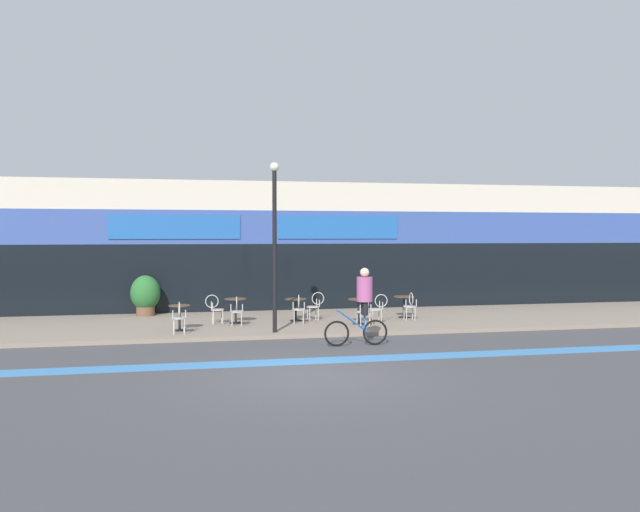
# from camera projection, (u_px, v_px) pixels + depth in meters

# --- Properties ---
(ground_plane) EXTENTS (120.00, 120.00, 0.00)m
(ground_plane) POSITION_uv_depth(u_px,v_px,m) (310.00, 376.00, 12.60)
(ground_plane) COLOR #424244
(sidewalk_slab) EXTENTS (40.00, 5.50, 0.12)m
(sidewalk_slab) POSITION_uv_depth(u_px,v_px,m) (268.00, 323.00, 19.70)
(sidewalk_slab) COLOR gray
(sidewalk_slab) RESTS_ON ground
(storefront_facade) EXTENTS (40.00, 4.06, 4.77)m
(storefront_facade) POSITION_uv_depth(u_px,v_px,m) (254.00, 247.00, 24.24)
(storefront_facade) COLOR beige
(storefront_facade) RESTS_ON ground
(bike_lane_stripe) EXTENTS (36.00, 0.70, 0.01)m
(bike_lane_stripe) POSITION_uv_depth(u_px,v_px,m) (298.00, 361.00, 14.04)
(bike_lane_stripe) COLOR #3D7AB7
(bike_lane_stripe) RESTS_ON ground
(bistro_table_0) EXTENTS (0.61, 0.61, 0.73)m
(bistro_table_0) POSITION_uv_depth(u_px,v_px,m) (179.00, 313.00, 17.74)
(bistro_table_0) COLOR black
(bistro_table_0) RESTS_ON sidewalk_slab
(bistro_table_1) EXTENTS (0.68, 0.68, 0.77)m
(bistro_table_1) POSITION_uv_depth(u_px,v_px,m) (236.00, 306.00, 19.19)
(bistro_table_1) COLOR black
(bistro_table_1) RESTS_ON sidewalk_slab
(bistro_table_2) EXTENTS (0.69, 0.69, 0.71)m
(bistro_table_2) POSITION_uv_depth(u_px,v_px,m) (296.00, 305.00, 19.72)
(bistro_table_2) COLOR black
(bistro_table_2) RESTS_ON sidewalk_slab
(bistro_table_3) EXTENTS (0.65, 0.65, 0.77)m
(bistro_table_3) POSITION_uv_depth(u_px,v_px,m) (359.00, 306.00, 19.06)
(bistro_table_3) COLOR black
(bistro_table_3) RESTS_ON sidewalk_slab
(bistro_table_4) EXTENTS (0.68, 0.68, 0.71)m
(bistro_table_4) POSITION_uv_depth(u_px,v_px,m) (404.00, 302.00, 20.49)
(bistro_table_4) COLOR black
(bistro_table_4) RESTS_ON sidewalk_slab
(cafe_chair_0_near) EXTENTS (0.43, 0.59, 0.90)m
(cafe_chair_0_near) POSITION_uv_depth(u_px,v_px,m) (179.00, 315.00, 17.12)
(cafe_chair_0_near) COLOR #B7B2AD
(cafe_chair_0_near) RESTS_ON sidewalk_slab
(cafe_chair_1_near) EXTENTS (0.43, 0.59, 0.90)m
(cafe_chair_1_near) POSITION_uv_depth(u_px,v_px,m) (237.00, 309.00, 18.58)
(cafe_chair_1_near) COLOR #B7B2AD
(cafe_chair_1_near) RESTS_ON sidewalk_slab
(cafe_chair_1_side) EXTENTS (0.59, 0.43, 0.90)m
(cafe_chair_1_side) POSITION_uv_depth(u_px,v_px,m) (215.00, 307.00, 19.06)
(cafe_chair_1_side) COLOR #B7B2AD
(cafe_chair_1_side) RESTS_ON sidewalk_slab
(cafe_chair_2_near) EXTENTS (0.45, 0.60, 0.90)m
(cafe_chair_2_near) POSITION_uv_depth(u_px,v_px,m) (299.00, 307.00, 19.11)
(cafe_chair_2_near) COLOR #B7B2AD
(cafe_chair_2_near) RESTS_ON sidewalk_slab
(cafe_chair_2_side) EXTENTS (0.59, 0.43, 0.90)m
(cafe_chair_2_side) POSITION_uv_depth(u_px,v_px,m) (315.00, 304.00, 19.85)
(cafe_chair_2_side) COLOR #B7B2AD
(cafe_chair_2_side) RESTS_ON sidewalk_slab
(cafe_chair_3_near) EXTENTS (0.45, 0.60, 0.90)m
(cafe_chair_3_near) POSITION_uv_depth(u_px,v_px,m) (364.00, 310.00, 18.45)
(cafe_chair_3_near) COLOR #B7B2AD
(cafe_chair_3_near) RESTS_ON sidewalk_slab
(cafe_chair_3_side) EXTENTS (0.58, 0.41, 0.90)m
(cafe_chair_3_side) POSITION_uv_depth(u_px,v_px,m) (378.00, 307.00, 19.19)
(cafe_chair_3_side) COLOR #B7B2AD
(cafe_chair_3_side) RESTS_ON sidewalk_slab
(cafe_chair_4_near) EXTENTS (0.42, 0.58, 0.90)m
(cafe_chair_4_near) POSITION_uv_depth(u_px,v_px,m) (410.00, 304.00, 19.87)
(cafe_chair_4_near) COLOR #B7B2AD
(cafe_chair_4_near) RESTS_ON sidewalk_slab
(planter_pot) EXTENTS (0.99, 0.99, 1.36)m
(planter_pot) POSITION_uv_depth(u_px,v_px,m) (145.00, 295.00, 21.02)
(planter_pot) COLOR brown
(planter_pot) RESTS_ON sidewalk_slab
(lamp_post) EXTENTS (0.26, 0.26, 4.75)m
(lamp_post) POSITION_uv_depth(u_px,v_px,m) (275.00, 234.00, 17.36)
(lamp_post) COLOR black
(lamp_post) RESTS_ON sidewalk_slab
(cyclist_0) EXTENTS (1.68, 0.48, 2.00)m
(cyclist_0) POSITION_uv_depth(u_px,v_px,m) (362.00, 301.00, 16.03)
(cyclist_0) COLOR black
(cyclist_0) RESTS_ON ground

